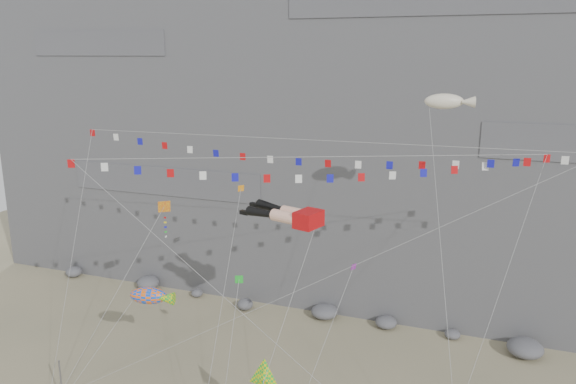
{
  "coord_description": "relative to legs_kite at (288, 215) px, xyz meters",
  "views": [
    {
      "loc": [
        13.81,
        -31.2,
        25.01
      ],
      "look_at": [
        -0.86,
        9.0,
        14.4
      ],
      "focal_mm": 35.0,
      "sensor_mm": 36.0,
      "label": 1
    }
  ],
  "objects": [
    {
      "name": "fish_windsock",
      "position": [
        -9.91,
        -3.25,
        -6.38
      ],
      "size": [
        6.59,
        7.46,
        10.69
      ],
      "color": "#FF610D",
      "rests_on": "ground"
    },
    {
      "name": "delta_kite",
      "position": [
        1.07,
        -7.31,
        -8.53
      ],
      "size": [
        3.08,
        6.87,
        8.4
      ],
      "color": "yellow",
      "rests_on": "ground"
    },
    {
      "name": "blimp_windsock",
      "position": [
        9.94,
        4.32,
        7.92
      ],
      "size": [
        5.49,
        13.09,
        25.08
      ],
      "color": "beige",
      "rests_on": "ground"
    },
    {
      "name": "small_kite_a",
      "position": [
        -4.84,
        2.45,
        0.62
      ],
      "size": [
        3.4,
        14.22,
        20.18
      ],
      "color": "orange",
      "rests_on": "ground"
    },
    {
      "name": "legs_kite",
      "position": [
        0.0,
        0.0,
        0.0
      ],
      "size": [
        6.69,
        15.67,
        19.09
      ],
      "rotation": [
        0.0,
        0.0,
        -0.29
      ],
      "color": "red",
      "rests_on": "ground"
    },
    {
      "name": "flag_banner_lower",
      "position": [
        2.37,
        -1.27,
        4.55
      ],
      "size": [
        29.03,
        12.59,
        21.28
      ],
      "color": "red",
      "rests_on": "ground"
    },
    {
      "name": "flag_banner_upper",
      "position": [
        1.02,
        2.6,
        5.05
      ],
      "size": [
        37.93,
        11.41,
        27.41
      ],
      "color": "red",
      "rests_on": "ground"
    },
    {
      "name": "harlequin_kite",
      "position": [
        -9.77,
        -0.73,
        -0.18
      ],
      "size": [
        5.8,
        10.23,
        17.07
      ],
      "color": "red",
      "rests_on": "ground"
    },
    {
      "name": "cliff",
      "position": [
        -0.62,
        27.11,
        11.21
      ],
      "size": [
        80.0,
        28.0,
        50.0
      ],
      "primitive_type": "cube",
      "color": "slate",
      "rests_on": "ground"
    },
    {
      "name": "small_kite_c",
      "position": [
        -2.3,
        -3.52,
        -4.03
      ],
      "size": [
        2.3,
        8.39,
        12.63
      ],
      "color": "green",
      "rests_on": "ground"
    },
    {
      "name": "talus_boulders",
      "position": [
        -0.62,
        12.11,
        -13.19
      ],
      "size": [
        60.0,
        3.0,
        1.2
      ],
      "primitive_type": null,
      "color": "slate",
      "rests_on": "ground"
    },
    {
      "name": "small_kite_b",
      "position": [
        4.74,
        0.19,
        -3.75
      ],
      "size": [
        2.68,
        12.41,
        15.81
      ],
      "color": "purple",
      "rests_on": "ground"
    }
  ]
}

